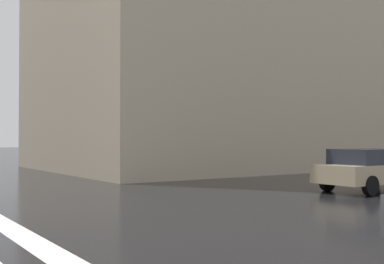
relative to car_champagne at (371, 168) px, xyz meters
The scene contains 1 object.
car_champagne is the anchor object (origin of this frame).
Camera 1 is at (-4.32, 0.60, 1.71)m, focal length 44.82 mm.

